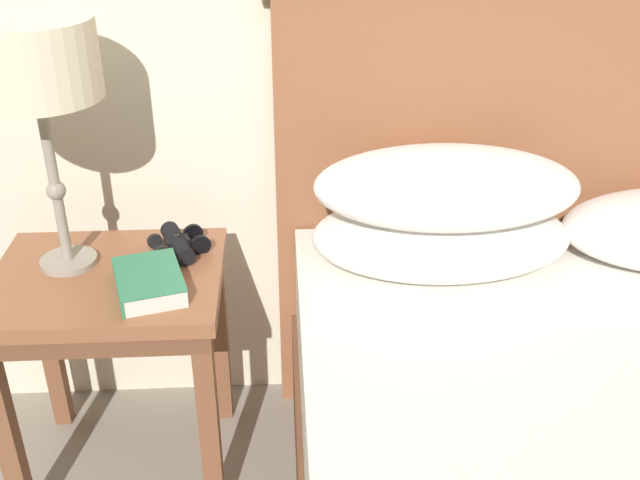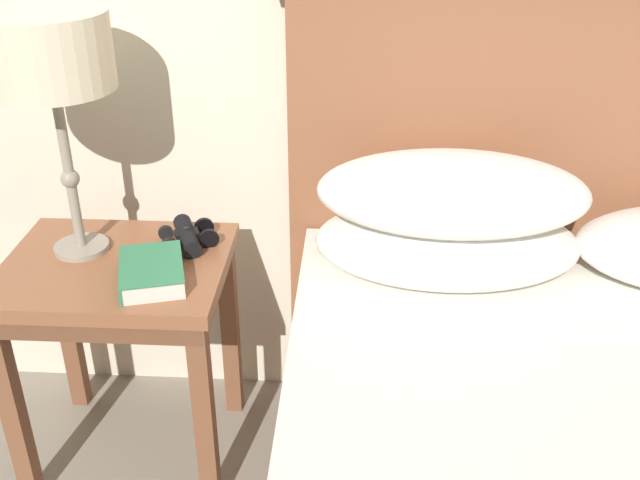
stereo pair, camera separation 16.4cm
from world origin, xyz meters
TOP-DOWN VIEW (x-y plane):
  - nightstand at (-0.54, 0.66)m, footprint 0.52×0.43m
  - table_lamp at (-0.64, 0.71)m, footprint 0.27×0.27m
  - book_on_nightstand at (-0.43, 0.58)m, footprint 0.19×0.23m
  - binoculars_pair at (-0.39, 0.76)m, footprint 0.16×0.16m

SIDE VIEW (x-z plane):
  - nightstand at x=-0.54m, z-range 0.20..0.78m
  - book_on_nightstand at x=-0.43m, z-range 0.58..0.63m
  - binoculars_pair at x=-0.39m, z-range 0.58..0.63m
  - table_lamp at x=-0.64m, z-range 0.77..1.33m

